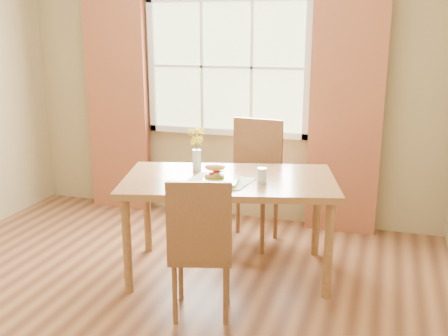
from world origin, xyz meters
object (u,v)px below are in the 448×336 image
chair_near (201,243)px  flower_vase (197,145)px  croissant_sandwich (215,171)px  water_glass (262,176)px  chair_far (254,175)px  dining_table (229,188)px

chair_near → flower_vase: size_ratio=2.82×
chair_near → flower_vase: 1.00m
chair_near → flower_vase: (-0.33, 0.83, 0.45)m
croissant_sandwich → water_glass: croissant_sandwich is taller
chair_far → water_glass: bearing=-65.9°
chair_far → flower_vase: bearing=-113.0°
dining_table → chair_far: 0.72m
croissant_sandwich → flower_vase: flower_vase is taller
chair_near → dining_table: bearing=76.2°
chair_far → dining_table: bearing=-85.2°
dining_table → flower_vase: (-0.31, 0.13, 0.29)m
dining_table → croissant_sandwich: 0.20m
flower_vase → water_glass: bearing=-16.7°
chair_near → water_glass: 0.76m
chair_near → croissant_sandwich: chair_near is taller
chair_near → chair_far: bearing=74.9°
croissant_sandwich → chair_near: bearing=-96.1°
chair_near → chair_far: chair_far is taller
chair_far → flower_vase: size_ratio=3.17×
dining_table → croissant_sandwich: bearing=-138.5°
chair_far → croissant_sandwich: bearing=-90.3°
dining_table → chair_near: chair_near is taller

